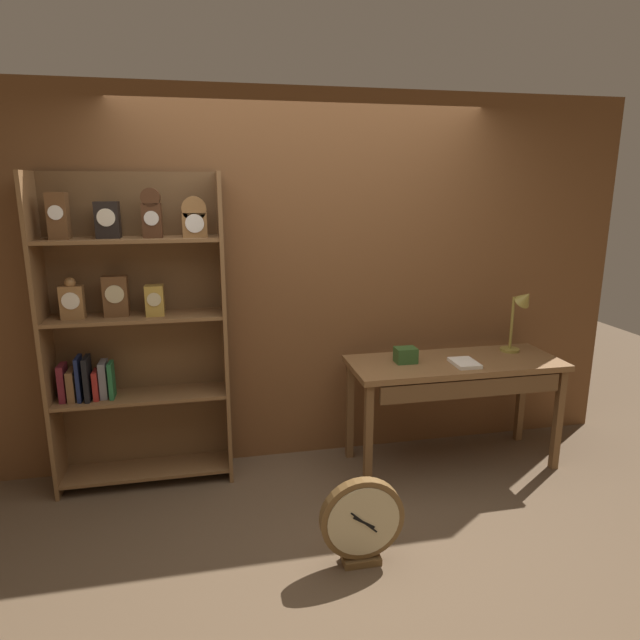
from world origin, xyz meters
TOP-DOWN VIEW (x-y plane):
  - ground_plane at (0.00, 0.00)m, footprint 10.00×10.00m
  - back_wood_panel at (0.00, 1.22)m, footprint 4.80×0.05m
  - bookshelf at (-1.17, 1.03)m, footprint 1.13×0.31m
  - workbench at (0.98, 0.79)m, footprint 1.48×0.57m
  - desk_lamp at (1.52, 0.90)m, footprint 0.21×0.21m
  - toolbox_small at (0.63, 0.84)m, footprint 0.15×0.11m
  - open_repair_manual at (1.00, 0.71)m, footprint 0.17×0.22m
  - round_clock_large at (0.05, -0.12)m, footprint 0.45×0.11m

SIDE VIEW (x-z plane):
  - ground_plane at x=0.00m, z-range 0.00..0.00m
  - round_clock_large at x=0.05m, z-range 0.00..0.50m
  - workbench at x=0.98m, z-range 0.30..1.08m
  - open_repair_manual at x=1.00m, z-range 0.78..0.80m
  - toolbox_small at x=0.63m, z-range 0.78..0.88m
  - bookshelf at x=-1.17m, z-range 0.05..2.10m
  - desk_lamp at x=1.52m, z-range 0.85..1.33m
  - back_wood_panel at x=0.00m, z-range 0.00..2.60m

